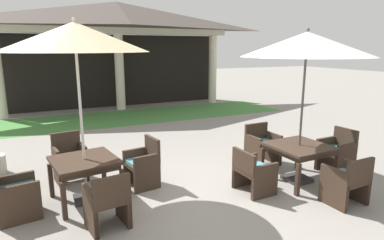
# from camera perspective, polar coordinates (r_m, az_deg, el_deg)

# --- Properties ---
(ground_plane) EXTENTS (60.00, 60.00, 0.00)m
(ground_plane) POSITION_cam_1_polar(r_m,az_deg,el_deg) (6.19, 6.78, -11.65)
(ground_plane) COLOR gray
(background_pavilion) EXTENTS (9.85, 3.13, 4.27)m
(background_pavilion) POSITION_cam_1_polar(r_m,az_deg,el_deg) (13.88, -13.00, 15.90)
(background_pavilion) COLOR beige
(background_pavilion) RESTS_ON ground
(lawn_strip) EXTENTS (11.65, 2.76, 0.01)m
(lawn_strip) POSITION_cam_1_polar(r_m,az_deg,el_deg) (12.36, -10.43, 0.58)
(lawn_strip) COLOR #47843D
(lawn_strip) RESTS_ON ground
(patio_table_near_foreground) EXTENTS (1.08, 1.08, 0.72)m
(patio_table_near_foreground) POSITION_cam_1_polar(r_m,az_deg,el_deg) (6.56, 18.17, -4.94)
(patio_table_near_foreground) COLOR #38281E
(patio_table_near_foreground) RESTS_ON ground
(patio_umbrella_near_foreground) EXTENTS (2.33, 2.33, 2.86)m
(patio_umbrella_near_foreground) POSITION_cam_1_polar(r_m,az_deg,el_deg) (6.27, 19.40, 12.18)
(patio_umbrella_near_foreground) COLOR #2D2D2D
(patio_umbrella_near_foreground) RESTS_ON ground
(patio_chair_near_foreground_east) EXTENTS (0.58, 0.59, 0.90)m
(patio_chair_near_foreground_east) POSITION_cam_1_polar(r_m,az_deg,el_deg) (7.40, 23.98, -5.13)
(patio_chair_near_foreground_east) COLOR #38281E
(patio_chair_near_foreground_east) RESTS_ON ground
(patio_chair_near_foreground_west) EXTENTS (0.56, 0.66, 0.79)m
(patio_chair_near_foreground_west) POSITION_cam_1_polar(r_m,az_deg,el_deg) (5.95, 10.58, -8.80)
(patio_chair_near_foreground_west) COLOR #38281E
(patio_chair_near_foreground_west) RESTS_ON ground
(patio_chair_near_foreground_north) EXTENTS (0.64, 0.59, 0.88)m
(patio_chair_near_foreground_north) POSITION_cam_1_polar(r_m,az_deg,el_deg) (7.37, 12.09, -4.35)
(patio_chair_near_foreground_north) COLOR #38281E
(patio_chair_near_foreground_north) RESTS_ON ground
(patio_chair_near_foreground_south) EXTENTS (0.62, 0.56, 0.83)m
(patio_chair_near_foreground_south) POSITION_cam_1_polar(r_m,az_deg,el_deg) (5.98, 25.44, -9.56)
(patio_chair_near_foreground_south) COLOR #38281E
(patio_chair_near_foreground_south) RESTS_ON ground
(patio_table_mid_left) EXTENTS (1.14, 1.14, 0.73)m
(patio_table_mid_left) POSITION_cam_1_polar(r_m,az_deg,el_deg) (5.74, -18.22, -7.38)
(patio_table_mid_left) COLOR #38281E
(patio_table_mid_left) RESTS_ON ground
(patio_umbrella_mid_left) EXTENTS (2.26, 2.26, 2.97)m
(patio_umbrella_mid_left) POSITION_cam_1_polar(r_m,az_deg,el_deg) (5.42, -19.73, 13.32)
(patio_umbrella_mid_left) COLOR #2D2D2D
(patio_umbrella_mid_left) RESTS_ON ground
(patio_chair_mid_left_east) EXTENTS (0.59, 0.61, 0.91)m
(patio_chair_mid_left_east) POSITION_cam_1_polar(r_m,az_deg,el_deg) (6.15, -8.51, -7.66)
(patio_chair_mid_left_east) COLOR #38281E
(patio_chair_mid_left_east) RESTS_ON ground
(patio_chair_mid_left_south) EXTENTS (0.62, 0.58, 0.85)m
(patio_chair_mid_left_south) POSITION_cam_1_polar(r_m,az_deg,el_deg) (4.89, -14.52, -13.58)
(patio_chair_mid_left_south) COLOR #38281E
(patio_chair_mid_left_south) RESTS_ON ground
(patio_chair_mid_left_north) EXTENTS (0.63, 0.58, 0.92)m
(patio_chair_mid_left_north) POSITION_cam_1_polar(r_m,az_deg,el_deg) (6.78, -20.60, -6.34)
(patio_chair_mid_left_north) COLOR #38281E
(patio_chair_mid_left_north) RESTS_ON ground
(patio_chair_mid_left_west) EXTENTS (0.66, 0.63, 0.86)m
(patio_chair_mid_left_west) POSITION_cam_1_polar(r_m,az_deg,el_deg) (5.67, -28.57, -11.26)
(patio_chair_mid_left_west) COLOR #38281E
(patio_chair_mid_left_west) RESTS_ON ground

